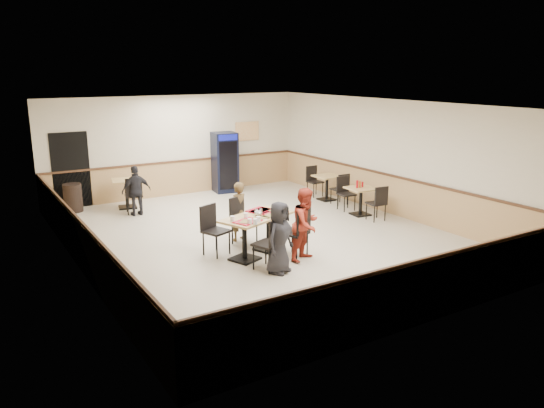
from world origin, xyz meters
TOP-DOWN VIEW (x-y plane):
  - ground at (0.00, 0.00)m, footprint 10.00×10.00m
  - room_shell at (1.78, 2.55)m, footprint 10.00×10.00m
  - main_table at (-0.67, -1.01)m, footprint 1.74×1.29m
  - main_chairs at (-0.73, -1.03)m, footprint 1.95×2.21m
  - diner_woman_left at (-0.80, -2.08)m, footprint 0.80×0.69m
  - diner_woman_right at (0.03, -1.76)m, footprint 0.88×0.80m
  - diner_man_opposite at (-0.54, 0.06)m, footprint 0.55×0.44m
  - lone_diner at (-1.84, 3.29)m, footprint 0.78×0.33m
  - tabletop_clutter at (-0.65, -1.06)m, footprint 1.40×1.15m
  - side_table_near at (3.19, 0.25)m, footprint 0.75×0.75m
  - side_table_near_chair_south at (3.19, -0.34)m, footprint 0.47×0.47m
  - side_table_near_chair_north at (3.19, 0.84)m, footprint 0.47×0.47m
  - side_table_far at (3.43, 2.03)m, footprint 0.68×0.68m
  - side_table_far_chair_south at (3.43, 1.45)m, footprint 0.43×0.43m
  - side_table_far_chair_north at (3.43, 2.62)m, footprint 0.43×0.43m
  - condiment_caddy at (3.16, 0.30)m, footprint 0.23×0.06m
  - back_table at (-1.84, 4.20)m, footprint 0.88×0.88m
  - back_table_chair_lone at (-1.84, 3.56)m, footprint 0.56×0.56m
  - pepsi_cooler at (1.39, 4.59)m, footprint 0.79×0.80m
  - trash_bin at (-3.20, 4.55)m, footprint 0.48×0.48m

SIDE VIEW (x-z plane):
  - ground at x=0.00m, z-range 0.00..0.00m
  - trash_bin at x=-3.20m, z-range 0.00..0.76m
  - side_table_far_chair_south at x=3.43m, z-range 0.00..0.93m
  - side_table_far_chair_north at x=3.43m, z-range 0.00..0.93m
  - side_table_near_chair_south at x=3.19m, z-range 0.00..0.93m
  - side_table_near_chair_north at x=3.19m, z-range 0.00..0.93m
  - side_table_far at x=3.43m, z-range 0.12..0.85m
  - side_table_near at x=3.19m, z-range 0.12..0.86m
  - back_table_chair_lone at x=-1.84m, z-range 0.00..1.01m
  - back_table at x=-1.84m, z-range 0.13..0.93m
  - main_chairs at x=-0.73m, z-range 0.00..1.06m
  - main_table at x=-0.67m, z-range 0.14..0.98m
  - room_shell at x=1.78m, z-range -4.42..5.58m
  - lone_diner at x=-1.84m, z-range 0.00..1.32m
  - diner_man_opposite at x=-0.54m, z-range 0.00..1.33m
  - diner_woman_left at x=-0.80m, z-range 0.00..1.38m
  - diner_woman_right at x=0.03m, z-range 0.00..1.48m
  - condiment_caddy at x=3.16m, z-range 0.73..0.93m
  - tabletop_clutter at x=-0.65m, z-range 0.80..0.92m
  - pepsi_cooler at x=1.39m, z-range 0.00..1.86m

